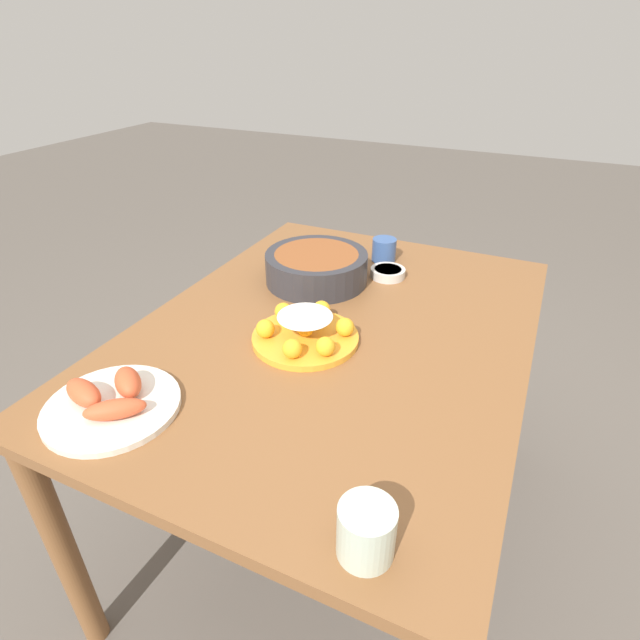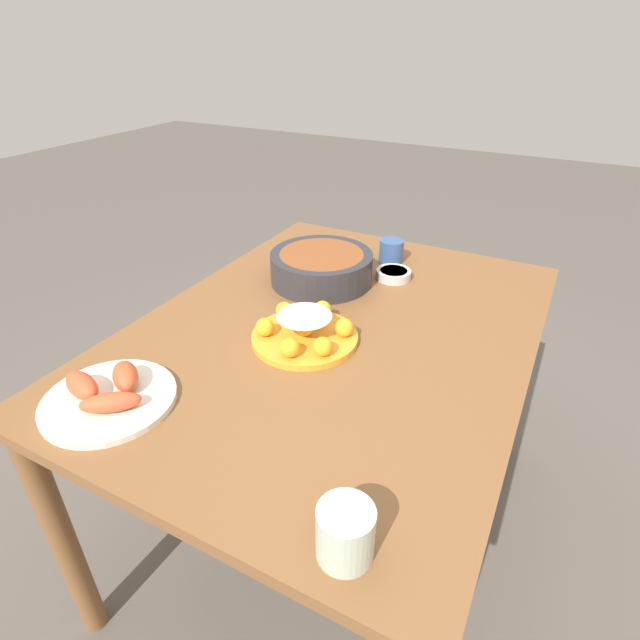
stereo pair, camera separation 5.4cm
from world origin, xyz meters
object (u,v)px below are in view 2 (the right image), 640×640
at_px(dining_table, 334,358).
at_px(cup_near, 345,533).
at_px(cup_far, 391,251).
at_px(sauce_bowl, 393,274).
at_px(seafood_platter, 108,395).
at_px(serving_bowl, 321,267).
at_px(cake_plate, 305,331).

xyz_separation_m(dining_table, cup_near, (-0.57, -0.30, 0.14)).
relative_size(dining_table, cup_far, 16.64).
xyz_separation_m(sauce_bowl, seafood_platter, (-0.83, 0.32, 0.00)).
bearing_deg(dining_table, cup_far, 2.37).
bearing_deg(serving_bowl, sauce_bowl, -57.05).
relative_size(dining_table, sauce_bowl, 12.13).
distance_m(serving_bowl, cup_far, 0.27).
height_order(cake_plate, serving_bowl, serving_bowl).
bearing_deg(cup_near, dining_table, 27.52).
bearing_deg(cup_near, seafood_platter, 81.73).
relative_size(sauce_bowl, cup_far, 1.37).
height_order(cake_plate, cup_far, cake_plate).
bearing_deg(seafood_platter, sauce_bowl, -20.90).
bearing_deg(cake_plate, cup_far, -1.96).
relative_size(seafood_platter, cup_far, 3.48).
height_order(seafood_platter, cup_near, cup_near).
relative_size(serving_bowl, cup_far, 3.91).
bearing_deg(sauce_bowl, seafood_platter, 159.10).
distance_m(cake_plate, serving_bowl, 0.34).
xyz_separation_m(serving_bowl, sauce_bowl, (0.12, -0.19, -0.03)).
relative_size(dining_table, seafood_platter, 4.78).
distance_m(seafood_platter, cup_near, 0.59).
relative_size(cake_plate, cup_near, 2.91).
bearing_deg(serving_bowl, cup_far, -29.83).
distance_m(dining_table, seafood_platter, 0.57).
bearing_deg(sauce_bowl, dining_table, 174.51).
bearing_deg(cup_near, cup_far, 17.07).
height_order(seafood_platter, cup_far, cup_far).
xyz_separation_m(cake_plate, sauce_bowl, (0.44, -0.07, -0.01)).
bearing_deg(cake_plate, dining_table, -22.52).
bearing_deg(cake_plate, serving_bowl, 20.40).
relative_size(dining_table, cake_plate, 4.93).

